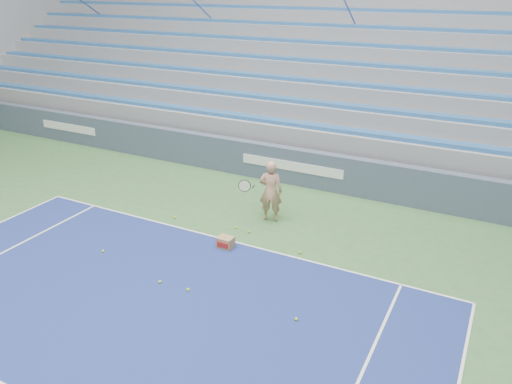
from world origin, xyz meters
TOP-DOWN VIEW (x-y plane):
  - sponsor_barrier at (0.00, 15.88)m, footprint 30.00×0.32m
  - bleachers at (0.00, 21.60)m, footprint 31.00×9.15m
  - tennis_player at (0.48, 13.33)m, footprint 0.94×0.88m
  - ball_box at (0.20, 11.57)m, footprint 0.36×0.28m
  - tennis_ball_0 at (1.82, 12.10)m, footprint 0.07×0.07m
  - tennis_ball_1 at (0.34, 12.46)m, footprint 0.07×0.07m
  - tennis_ball_2 at (-2.13, 10.11)m, footprint 0.07×0.07m
  - tennis_ball_3 at (2.69, 9.87)m, footprint 0.07×0.07m
  - tennis_ball_4 at (0.43, 9.74)m, footprint 0.07×0.07m
  - tennis_ball_5 at (-0.06, 12.51)m, footprint 0.07×0.07m
  - tennis_ball_6 at (-1.73, 12.27)m, footprint 0.07×0.07m
  - tennis_ball_7 at (-0.23, 9.70)m, footprint 0.07×0.07m

SIDE VIEW (x-z plane):
  - tennis_ball_0 at x=1.82m, z-range 0.00..0.07m
  - tennis_ball_1 at x=0.34m, z-range 0.00..0.07m
  - tennis_ball_2 at x=-2.13m, z-range 0.00..0.07m
  - tennis_ball_3 at x=2.69m, z-range 0.00..0.07m
  - tennis_ball_4 at x=0.43m, z-range 0.00..0.07m
  - tennis_ball_5 at x=-0.06m, z-range 0.00..0.07m
  - tennis_ball_6 at x=-1.73m, z-range 0.00..0.07m
  - tennis_ball_7 at x=-0.23m, z-range 0.00..0.07m
  - ball_box at x=0.20m, z-range 0.00..0.27m
  - sponsor_barrier at x=0.00m, z-range 0.00..1.10m
  - tennis_player at x=0.48m, z-range 0.00..1.60m
  - bleachers at x=0.00m, z-range -1.29..6.01m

